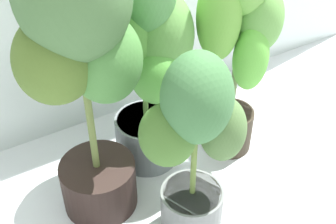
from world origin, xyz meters
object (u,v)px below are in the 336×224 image
Objects in this scene: potted_plant_back_right at (241,27)px; potted_plant_center at (194,143)px; potted_plant_back_left at (80,58)px; potted_plant_back_center at (144,48)px.

potted_plant_back_right reaches higher than potted_plant_center.
potted_plant_back_left is 1.11× the size of potted_plant_back_center.
potted_plant_back_center is (0.27, 0.12, -0.10)m from potted_plant_back_left.
potted_plant_back_right is 0.50m from potted_plant_center.
potted_plant_back_right is (0.61, 0.00, -0.06)m from potted_plant_back_left.
potted_plant_back_center reaches higher than potted_plant_center.
potted_plant_back_center is at bearing 160.55° from potted_plant_back_right.
potted_plant_back_right reaches higher than potted_plant_back_center.
potted_plant_back_left is 1.45× the size of potted_plant_center.
potted_plant_back_right is at bearing 0.30° from potted_plant_back_left.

